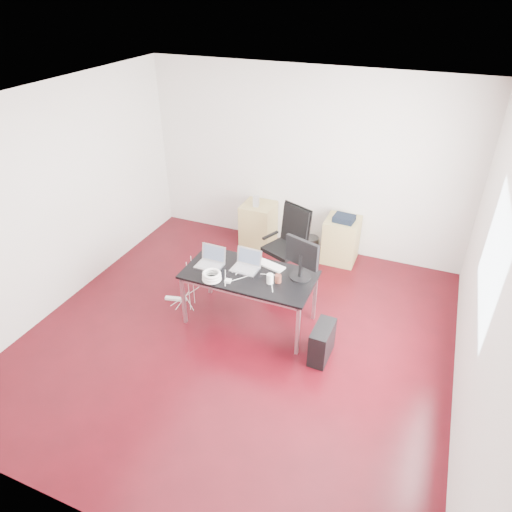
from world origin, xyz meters
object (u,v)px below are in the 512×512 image
at_px(filing_cabinet_right, 341,240).
at_px(desk, 249,277).
at_px(filing_cabinet_left, 258,224).
at_px(office_chair, 288,241).
at_px(pc_tower, 322,342).

bearing_deg(filing_cabinet_right, desk, -110.59).
xyz_separation_m(filing_cabinet_left, filing_cabinet_right, (1.38, 0.00, 0.00)).
relative_size(office_chair, filing_cabinet_right, 1.54).
xyz_separation_m(office_chair, pc_tower, (0.92, -1.44, -0.39)).
relative_size(desk, pc_tower, 3.56).
relative_size(desk, filing_cabinet_right, 2.29).
height_order(desk, pc_tower, desk).
bearing_deg(desk, pc_tower, -15.55).
distance_m(filing_cabinet_right, pc_tower, 2.22).
distance_m(office_chair, filing_cabinet_left, 1.11).
bearing_deg(filing_cabinet_left, pc_tower, -52.44).
xyz_separation_m(filing_cabinet_right, pc_tower, (0.31, -2.20, -0.13)).
distance_m(desk, office_chair, 1.16).
bearing_deg(desk, filing_cabinet_left, 109.03).
relative_size(desk, filing_cabinet_left, 2.29).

